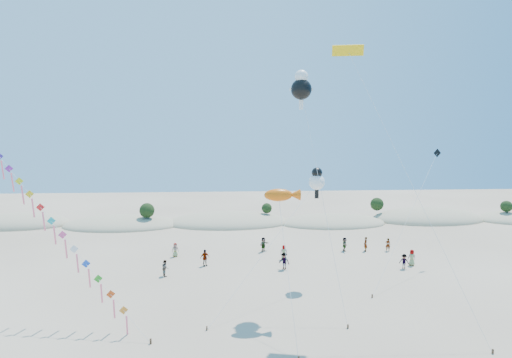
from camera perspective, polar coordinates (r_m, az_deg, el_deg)
name	(u,v)px	position (r m, az deg, el deg)	size (l,w,h in m)	color
dune_ridge	(235,222)	(66.49, -2.81, -5.81)	(145.30, 11.49, 5.57)	tan
fish_kite	(282,195)	(32.62, 3.54, -2.18)	(2.76, 7.69, 9.82)	#3F2D1E
cartoon_kite_low	(317,180)	(40.22, 8.09, -0.17)	(10.65, 10.58, 10.82)	#3F2D1E
cartoon_kite_high	(301,87)	(37.07, 6.06, 12.10)	(3.38, 8.36, 19.31)	#3F2D1E
parafoil_kite	(350,55)	(34.77, 12.41, 15.87)	(8.86, 8.80, 20.76)	#3F2D1E
dark_kite	(421,190)	(46.65, 21.09, -1.36)	(11.10, 10.98, 12.29)	#3F2D1E
beachgoers	(296,253)	(47.86, 5.32, -9.81)	(26.45, 9.15, 1.77)	slate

